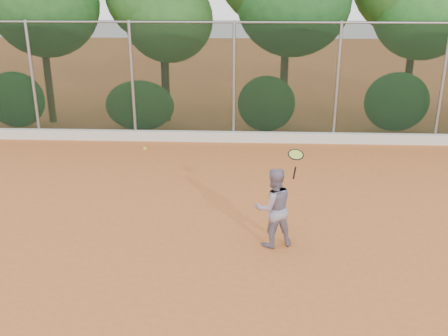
{
  "coord_description": "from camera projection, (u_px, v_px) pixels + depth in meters",
  "views": [
    {
      "loc": [
        0.41,
        -7.57,
        4.35
      ],
      "look_at": [
        0.0,
        1.0,
        1.25
      ],
      "focal_mm": 40.0,
      "sensor_mm": 36.0,
      "label": 1
    }
  ],
  "objects": [
    {
      "name": "ground",
      "position": [
        221.0,
        256.0,
        8.61
      ],
      "size": [
        80.0,
        80.0,
        0.0
      ],
      "primitive_type": "plane",
      "color": "#C2662D",
      "rests_on": "ground"
    },
    {
      "name": "concrete_curb",
      "position": [
        233.0,
        137.0,
        14.96
      ],
      "size": [
        24.0,
        0.2,
        0.3
      ],
      "primitive_type": "cube",
      "color": "silver",
      "rests_on": "ground"
    },
    {
      "name": "tennis_player",
      "position": [
        273.0,
        208.0,
        8.74
      ],
      "size": [
        0.85,
        0.75,
        1.46
      ],
      "primitive_type": "imported",
      "rotation": [
        0.0,
        0.0,
        3.46
      ],
      "color": "gray",
      "rests_on": "ground"
    },
    {
      "name": "chainlink_fence",
      "position": [
        234.0,
        79.0,
        14.55
      ],
      "size": [
        24.09,
        0.09,
        3.5
      ],
      "color": "black",
      "rests_on": "ground"
    },
    {
      "name": "tennis_racket",
      "position": [
        296.0,
        157.0,
        8.35
      ],
      "size": [
        0.3,
        0.29,
        0.55
      ],
      "color": "black",
      "rests_on": "ground"
    },
    {
      "name": "tennis_ball_in_flight",
      "position": [
        145.0,
        149.0,
        8.82
      ],
      "size": [
        0.06,
        0.06,
        0.06
      ],
      "color": "gold",
      "rests_on": "ground"
    }
  ]
}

